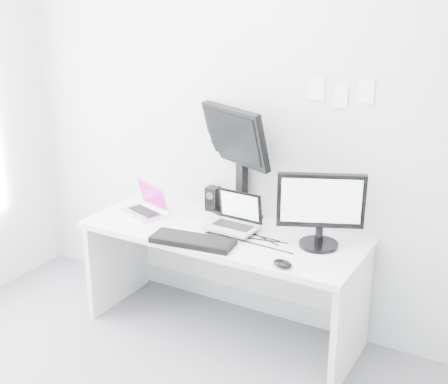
# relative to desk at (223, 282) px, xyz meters

# --- Properties ---
(back_wall) EXTENTS (3.60, 0.00, 3.60)m
(back_wall) POSITION_rel_desk_xyz_m (0.00, 0.35, 0.99)
(back_wall) COLOR #B7B9BB
(back_wall) RESTS_ON ground
(desk) EXTENTS (1.80, 0.70, 0.73)m
(desk) POSITION_rel_desk_xyz_m (0.00, 0.00, 0.00)
(desk) COLOR white
(desk) RESTS_ON ground
(macbook) EXTENTS (0.36, 0.32, 0.23)m
(macbook) POSITION_rel_desk_xyz_m (-0.61, -0.02, 0.48)
(macbook) COLOR silver
(macbook) RESTS_ON desk
(speaker) EXTENTS (0.09, 0.09, 0.17)m
(speaker) POSITION_rel_desk_xyz_m (-0.24, 0.29, 0.45)
(speaker) COLOR black
(speaker) RESTS_ON desk
(dell_laptop) EXTENTS (0.32, 0.25, 0.26)m
(dell_laptop) POSITION_rel_desk_xyz_m (0.06, 0.00, 0.49)
(dell_laptop) COLOR #A4A7AC
(dell_laptop) RESTS_ON desk
(rear_monitor) EXTENTS (0.60, 0.42, 0.77)m
(rear_monitor) POSITION_rel_desk_xyz_m (-0.04, 0.27, 0.75)
(rear_monitor) COLOR black
(rear_monitor) RESTS_ON desk
(samsung_monitor) EXTENTS (0.56, 0.42, 0.47)m
(samsung_monitor) POSITION_rel_desk_xyz_m (0.61, 0.08, 0.60)
(samsung_monitor) COLOR black
(samsung_monitor) RESTS_ON desk
(keyboard) EXTENTS (0.53, 0.25, 0.03)m
(keyboard) POSITION_rel_desk_xyz_m (-0.06, -0.26, 0.38)
(keyboard) COLOR black
(keyboard) RESTS_ON desk
(mouse) EXTENTS (0.13, 0.10, 0.04)m
(mouse) POSITION_rel_desk_xyz_m (0.54, -0.28, 0.38)
(mouse) COLOR black
(mouse) RESTS_ON desk
(wall_note_0) EXTENTS (0.10, 0.00, 0.14)m
(wall_note_0) POSITION_rel_desk_xyz_m (0.45, 0.34, 1.26)
(wall_note_0) COLOR white
(wall_note_0) RESTS_ON back_wall
(wall_note_1) EXTENTS (0.09, 0.00, 0.13)m
(wall_note_1) POSITION_rel_desk_xyz_m (0.60, 0.34, 1.22)
(wall_note_1) COLOR white
(wall_note_1) RESTS_ON back_wall
(wall_note_2) EXTENTS (0.10, 0.00, 0.14)m
(wall_note_2) POSITION_rel_desk_xyz_m (0.75, 0.34, 1.26)
(wall_note_2) COLOR white
(wall_note_2) RESTS_ON back_wall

